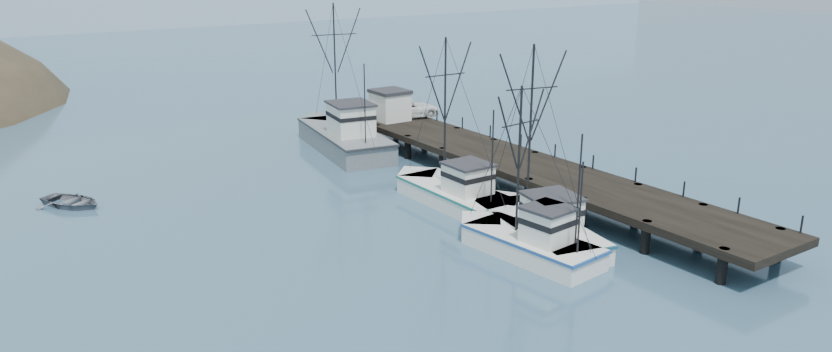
{
  "coord_description": "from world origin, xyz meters",
  "views": [
    {
      "loc": [
        -22.09,
        -24.68,
        16.8
      ],
      "look_at": [
        4.45,
        14.49,
        2.5
      ],
      "focal_mm": 32.0,
      "sensor_mm": 36.0,
      "label": 1
    }
  ],
  "objects_px": {
    "pier": "(509,161)",
    "trawler_near": "(535,226)",
    "trawler_far": "(453,192)",
    "work_vessel": "(343,136)",
    "pier_shed": "(390,105)",
    "trawler_mid": "(527,242)",
    "pickup_truck": "(409,109)",
    "motorboat": "(72,206)"
  },
  "relations": [
    {
      "from": "trawler_mid",
      "to": "trawler_far",
      "type": "height_order",
      "value": "trawler_far"
    },
    {
      "from": "pier_shed",
      "to": "pickup_truck",
      "type": "distance_m",
      "value": 2.12
    },
    {
      "from": "trawler_mid",
      "to": "work_vessel",
      "type": "bearing_deg",
      "value": 84.17
    },
    {
      "from": "pier",
      "to": "trawler_far",
      "type": "relative_size",
      "value": 3.74
    },
    {
      "from": "trawler_mid",
      "to": "motorboat",
      "type": "distance_m",
      "value": 31.47
    },
    {
      "from": "work_vessel",
      "to": "trawler_far",
      "type": "bearing_deg",
      "value": -92.65
    },
    {
      "from": "trawler_far",
      "to": "pickup_truck",
      "type": "relative_size",
      "value": 1.98
    },
    {
      "from": "pickup_truck",
      "to": "trawler_near",
      "type": "bearing_deg",
      "value": 176.89
    },
    {
      "from": "work_vessel",
      "to": "pickup_truck",
      "type": "bearing_deg",
      "value": 2.0
    },
    {
      "from": "trawler_far",
      "to": "pickup_truck",
      "type": "distance_m",
      "value": 19.43
    },
    {
      "from": "trawler_near",
      "to": "pickup_truck",
      "type": "height_order",
      "value": "trawler_near"
    },
    {
      "from": "trawler_far",
      "to": "trawler_near",
      "type": "bearing_deg",
      "value": -88.61
    },
    {
      "from": "pier",
      "to": "pier_shed",
      "type": "xyz_separation_m",
      "value": [
        -0.53,
        16.06,
        1.73
      ]
    },
    {
      "from": "trawler_near",
      "to": "motorboat",
      "type": "distance_m",
      "value": 31.7
    },
    {
      "from": "work_vessel",
      "to": "motorboat",
      "type": "distance_m",
      "value": 23.19
    },
    {
      "from": "trawler_far",
      "to": "work_vessel",
      "type": "height_order",
      "value": "work_vessel"
    },
    {
      "from": "trawler_near",
      "to": "pier_shed",
      "type": "distance_m",
      "value": 26.51
    },
    {
      "from": "trawler_mid",
      "to": "work_vessel",
      "type": "xyz_separation_m",
      "value": [
        2.77,
        27.11,
        0.41
      ]
    },
    {
      "from": "trawler_mid",
      "to": "motorboat",
      "type": "height_order",
      "value": "trawler_mid"
    },
    {
      "from": "trawler_near",
      "to": "trawler_mid",
      "type": "distance_m",
      "value": 2.72
    },
    {
      "from": "pier",
      "to": "trawler_mid",
      "type": "distance_m",
      "value": 14.17
    },
    {
      "from": "trawler_far",
      "to": "pier_shed",
      "type": "xyz_separation_m",
      "value": [
        5.94,
        17.65,
        2.6
      ]
    },
    {
      "from": "pier",
      "to": "pickup_truck",
      "type": "xyz_separation_m",
      "value": [
        1.5,
        16.01,
        1.13
      ]
    },
    {
      "from": "pickup_truck",
      "to": "work_vessel",
      "type": "bearing_deg",
      "value": 105.73
    },
    {
      "from": "trawler_near",
      "to": "work_vessel",
      "type": "distance_m",
      "value": 25.46
    },
    {
      "from": "trawler_far",
      "to": "work_vessel",
      "type": "relative_size",
      "value": 0.75
    },
    {
      "from": "trawler_near",
      "to": "trawler_far",
      "type": "xyz_separation_m",
      "value": [
        -0.2,
        8.1,
        0.0
      ]
    },
    {
      "from": "trawler_mid",
      "to": "work_vessel",
      "type": "relative_size",
      "value": 0.65
    },
    {
      "from": "trawler_far",
      "to": "pier_shed",
      "type": "bearing_deg",
      "value": 71.39
    },
    {
      "from": "trawler_mid",
      "to": "motorboat",
      "type": "relative_size",
      "value": 2.14
    },
    {
      "from": "pier",
      "to": "pier_shed",
      "type": "bearing_deg",
      "value": 91.9
    },
    {
      "from": "pier",
      "to": "work_vessel",
      "type": "xyz_separation_m",
      "value": [
        -5.67,
        15.76,
        -0.46
      ]
    },
    {
      "from": "pier",
      "to": "pier_shed",
      "type": "relative_size",
      "value": 13.75
    },
    {
      "from": "work_vessel",
      "to": "pier_shed",
      "type": "height_order",
      "value": "work_vessel"
    },
    {
      "from": "pier_shed",
      "to": "work_vessel",
      "type": "bearing_deg",
      "value": -176.68
    },
    {
      "from": "pier",
      "to": "trawler_near",
      "type": "relative_size",
      "value": 3.64
    },
    {
      "from": "trawler_far",
      "to": "motorboat",
      "type": "height_order",
      "value": "trawler_far"
    },
    {
      "from": "trawler_near",
      "to": "work_vessel",
      "type": "bearing_deg",
      "value": 88.63
    },
    {
      "from": "trawler_mid",
      "to": "trawler_far",
      "type": "relative_size",
      "value": 0.86
    },
    {
      "from": "pier_shed",
      "to": "motorboat",
      "type": "distance_m",
      "value": 28.5
    },
    {
      "from": "pier_shed",
      "to": "pickup_truck",
      "type": "bearing_deg",
      "value": -1.36
    },
    {
      "from": "trawler_far",
      "to": "work_vessel",
      "type": "bearing_deg",
      "value": 87.35
    }
  ]
}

